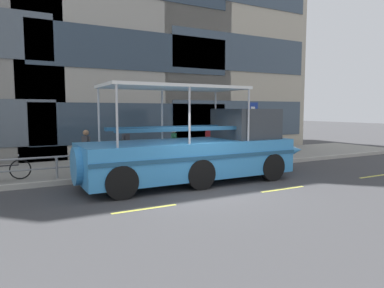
{
  "coord_description": "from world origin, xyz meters",
  "views": [
    {
      "loc": [
        -5.53,
        -9.41,
        2.58
      ],
      "look_at": [
        0.71,
        2.12,
        1.3
      ],
      "focal_mm": 32.34,
      "sensor_mm": 36.0,
      "label": 1
    }
  ],
  "objects_px": {
    "leaned_bicycle": "(3,170)",
    "parking_sign": "(252,121)",
    "pedestrian_mid_right": "(126,144)",
    "pedestrian_mid_left": "(174,142)",
    "duck_tour_boat": "(203,151)",
    "pedestrian_near_bow": "(209,139)",
    "pedestrian_near_stern": "(86,147)"
  },
  "relations": [
    {
      "from": "pedestrian_mid_left",
      "to": "parking_sign",
      "type": "bearing_deg",
      "value": -8.8
    },
    {
      "from": "duck_tour_boat",
      "to": "pedestrian_near_stern",
      "type": "height_order",
      "value": "duck_tour_boat"
    },
    {
      "from": "leaned_bicycle",
      "to": "duck_tour_boat",
      "type": "height_order",
      "value": "duck_tour_boat"
    },
    {
      "from": "leaned_bicycle",
      "to": "parking_sign",
      "type": "bearing_deg",
      "value": 0.5
    },
    {
      "from": "pedestrian_mid_left",
      "to": "pedestrian_near_stern",
      "type": "distance_m",
      "value": 3.93
    },
    {
      "from": "duck_tour_boat",
      "to": "pedestrian_near_bow",
      "type": "bearing_deg",
      "value": 55.85
    },
    {
      "from": "pedestrian_mid_right",
      "to": "pedestrian_near_stern",
      "type": "distance_m",
      "value": 1.59
    },
    {
      "from": "pedestrian_mid_left",
      "to": "leaned_bicycle",
      "type": "bearing_deg",
      "value": -174.11
    },
    {
      "from": "parking_sign",
      "to": "duck_tour_boat",
      "type": "xyz_separation_m",
      "value": [
        -4.31,
        -2.64,
        -0.94
      ]
    },
    {
      "from": "leaned_bicycle",
      "to": "pedestrian_near_bow",
      "type": "relative_size",
      "value": 1.05
    },
    {
      "from": "parking_sign",
      "to": "pedestrian_near_stern",
      "type": "bearing_deg",
      "value": 177.54
    },
    {
      "from": "pedestrian_mid_left",
      "to": "pedestrian_near_stern",
      "type": "height_order",
      "value": "pedestrian_near_stern"
    },
    {
      "from": "parking_sign",
      "to": "duck_tour_boat",
      "type": "relative_size",
      "value": 0.29
    },
    {
      "from": "pedestrian_mid_right",
      "to": "pedestrian_near_stern",
      "type": "height_order",
      "value": "pedestrian_mid_right"
    },
    {
      "from": "pedestrian_near_bow",
      "to": "pedestrian_near_stern",
      "type": "distance_m",
      "value": 6.07
    },
    {
      "from": "leaned_bicycle",
      "to": "pedestrian_mid_right",
      "type": "distance_m",
      "value": 4.52
    },
    {
      "from": "leaned_bicycle",
      "to": "pedestrian_mid_left",
      "type": "distance_m",
      "value": 6.85
    },
    {
      "from": "duck_tour_boat",
      "to": "pedestrian_near_stern",
      "type": "distance_m",
      "value": 4.62
    },
    {
      "from": "leaned_bicycle",
      "to": "pedestrian_near_stern",
      "type": "distance_m",
      "value": 2.97
    },
    {
      "from": "pedestrian_near_bow",
      "to": "parking_sign",
      "type": "bearing_deg",
      "value": -29.65
    },
    {
      "from": "duck_tour_boat",
      "to": "pedestrian_mid_right",
      "type": "relative_size",
      "value": 5.56
    },
    {
      "from": "parking_sign",
      "to": "pedestrian_mid_right",
      "type": "bearing_deg",
      "value": 177.34
    },
    {
      "from": "pedestrian_near_stern",
      "to": "duck_tour_boat",
      "type": "bearing_deg",
      "value": -40.07
    },
    {
      "from": "leaned_bicycle",
      "to": "pedestrian_near_bow",
      "type": "height_order",
      "value": "pedestrian_near_bow"
    },
    {
      "from": "pedestrian_near_stern",
      "to": "pedestrian_near_bow",
      "type": "bearing_deg",
      "value": 6.59
    },
    {
      "from": "pedestrian_near_bow",
      "to": "pedestrian_mid_left",
      "type": "distance_m",
      "value": 2.15
    },
    {
      "from": "pedestrian_near_bow",
      "to": "pedestrian_mid_left",
      "type": "relative_size",
      "value": 1.03
    },
    {
      "from": "pedestrian_near_stern",
      "to": "parking_sign",
      "type": "bearing_deg",
      "value": -2.46
    },
    {
      "from": "pedestrian_near_stern",
      "to": "pedestrian_mid_left",
      "type": "bearing_deg",
      "value": 3.95
    },
    {
      "from": "leaned_bicycle",
      "to": "pedestrian_mid_left",
      "type": "height_order",
      "value": "pedestrian_mid_left"
    },
    {
      "from": "parking_sign",
      "to": "pedestrian_mid_left",
      "type": "height_order",
      "value": "parking_sign"
    },
    {
      "from": "pedestrian_mid_right",
      "to": "pedestrian_mid_left",
      "type": "bearing_deg",
      "value": 7.76
    }
  ]
}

